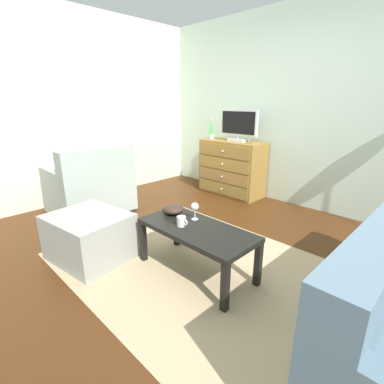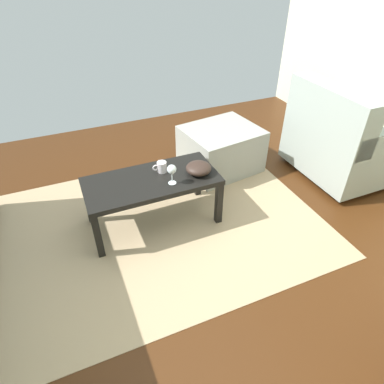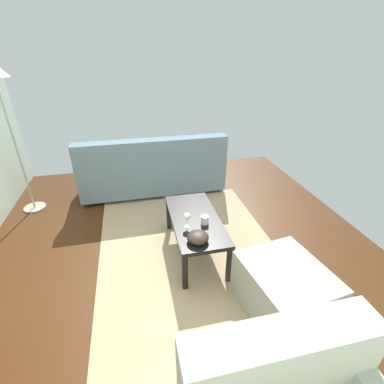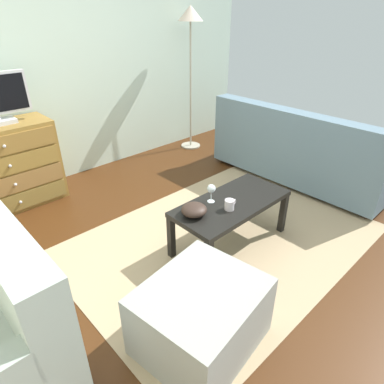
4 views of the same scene
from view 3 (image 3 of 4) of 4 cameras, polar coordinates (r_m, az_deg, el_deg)
name	(u,v)px [view 3 (image 3 of 4)]	position (r m, az deg, el deg)	size (l,w,h in m)	color
ground_plane	(175,270)	(2.91, -3.58, -15.71)	(5.37, 4.56, 0.05)	#41220E
area_rug	(190,252)	(3.06, -0.46, -12.24)	(2.60, 1.90, 0.01)	tan
coffee_table	(195,223)	(2.86, 0.68, -6.33)	(1.03, 0.48, 0.42)	black
wine_glass	(187,217)	(2.64, -1.04, -5.13)	(0.07, 0.07, 0.16)	silver
mug	(205,220)	(2.73, 2.65, -5.71)	(0.11, 0.08, 0.09)	silver
bowl_decorative	(198,237)	(2.50, 1.20, -9.29)	(0.20, 0.20, 0.09)	#31221C
couch_large	(153,168)	(4.20, -8.11, 4.84)	(0.85, 2.06, 0.87)	#332319
ottoman	(284,290)	(2.51, 18.38, -18.57)	(0.70, 0.60, 0.44)	gray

